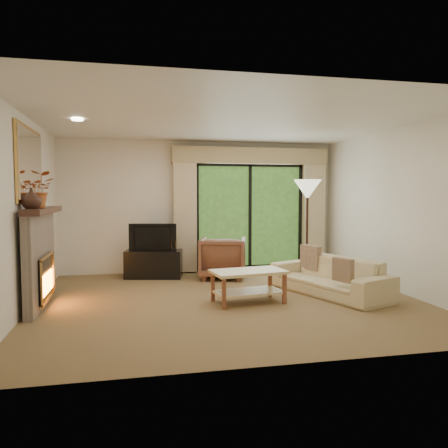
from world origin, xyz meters
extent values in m
plane|color=olive|center=(0.00, 0.00, 0.00)|extent=(5.50, 5.50, 0.00)
plane|color=silver|center=(0.00, 0.00, 2.60)|extent=(5.50, 5.50, 0.00)
plane|color=white|center=(0.00, 2.50, 1.30)|extent=(5.00, 0.00, 5.00)
plane|color=white|center=(0.00, -2.50, 1.30)|extent=(5.00, 0.00, 5.00)
plane|color=white|center=(-2.75, 0.00, 1.30)|extent=(0.00, 5.00, 5.00)
plane|color=white|center=(2.75, 0.00, 1.30)|extent=(0.00, 5.00, 5.00)
cube|color=beige|center=(-0.35, 2.34, 1.20)|extent=(0.45, 0.18, 2.35)
cube|color=beige|center=(2.35, 2.34, 1.20)|extent=(0.45, 0.18, 2.35)
cube|color=tan|center=(1.00, 2.36, 2.32)|extent=(3.20, 0.24, 0.32)
cube|color=black|center=(-0.98, 1.95, 0.26)|extent=(1.10, 0.66, 0.51)
imported|color=black|center=(-0.98, 1.95, 0.77)|extent=(0.88, 0.29, 0.50)
imported|color=brown|center=(0.26, 1.64, 0.38)|extent=(1.01, 1.03, 0.76)
imported|color=beige|center=(1.61, 0.01, 0.29)|extent=(1.41, 2.11, 0.57)
cube|color=brown|center=(1.54, -0.56, 0.48)|extent=(0.20, 0.35, 0.34)
cube|color=brown|center=(1.54, 0.58, 0.50)|extent=(0.24, 0.42, 0.41)
imported|color=#3D241B|center=(-2.61, -0.29, 1.50)|extent=(0.29, 0.29, 0.27)
imported|color=#B55A28|center=(-2.61, 0.12, 1.62)|extent=(0.46, 0.40, 0.49)
camera|label=1|loc=(-1.39, -6.18, 1.56)|focal=35.00mm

